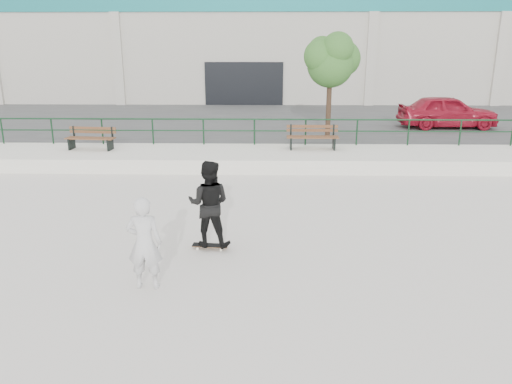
{
  "coord_description": "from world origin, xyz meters",
  "views": [
    {
      "loc": [
        1.49,
        -8.56,
        4.34
      ],
      "look_at": [
        1.26,
        2.0,
        1.18
      ],
      "focal_mm": 35.0,
      "sensor_mm": 36.0,
      "label": 1
    }
  ],
  "objects_px": {
    "standing_skater": "(209,204)",
    "seated_skater": "(144,243)",
    "bench_left": "(91,138)",
    "red_car": "(447,112)",
    "tree": "(331,59)",
    "skateboard": "(210,246)",
    "bench_right": "(312,137)"
  },
  "relations": [
    {
      "from": "bench_left",
      "to": "red_car",
      "type": "distance_m",
      "value": 15.98
    },
    {
      "from": "tree",
      "to": "skateboard",
      "type": "xyz_separation_m",
      "value": [
        -3.88,
        -11.24,
        -3.65
      ]
    },
    {
      "from": "seated_skater",
      "to": "skateboard",
      "type": "bearing_deg",
      "value": -118.26
    },
    {
      "from": "skateboard",
      "to": "seated_skater",
      "type": "xyz_separation_m",
      "value": [
        -0.97,
        -1.82,
        0.8
      ]
    },
    {
      "from": "tree",
      "to": "standing_skater",
      "type": "bearing_deg",
      "value": -109.03
    },
    {
      "from": "bench_left",
      "to": "seated_skater",
      "type": "distance_m",
      "value": 10.95
    },
    {
      "from": "bench_right",
      "to": "skateboard",
      "type": "xyz_separation_m",
      "value": [
        -2.95,
        -8.49,
        -0.87
      ]
    },
    {
      "from": "bench_left",
      "to": "skateboard",
      "type": "relative_size",
      "value": 2.34
    },
    {
      "from": "red_car",
      "to": "standing_skater",
      "type": "distance_m",
      "value": 16.65
    },
    {
      "from": "red_car",
      "to": "standing_skater",
      "type": "height_order",
      "value": "red_car"
    },
    {
      "from": "bench_left",
      "to": "tree",
      "type": "xyz_separation_m",
      "value": [
        9.24,
        3.04,
        2.81
      ]
    },
    {
      "from": "bench_left",
      "to": "skateboard",
      "type": "xyz_separation_m",
      "value": [
        5.36,
        -8.21,
        -0.84
      ]
    },
    {
      "from": "bench_left",
      "to": "tree",
      "type": "distance_m",
      "value": 10.13
    },
    {
      "from": "bench_left",
      "to": "red_car",
      "type": "xyz_separation_m",
      "value": [
        15.06,
        5.33,
        0.35
      ]
    },
    {
      "from": "standing_skater",
      "to": "skateboard",
      "type": "bearing_deg",
      "value": 95.91
    },
    {
      "from": "tree",
      "to": "seated_skater",
      "type": "xyz_separation_m",
      "value": [
        -4.84,
        -13.07,
        -2.84
      ]
    },
    {
      "from": "red_car",
      "to": "seated_skater",
      "type": "bearing_deg",
      "value": 144.58
    },
    {
      "from": "seated_skater",
      "to": "bench_left",
      "type": "bearing_deg",
      "value": -66.68
    },
    {
      "from": "skateboard",
      "to": "standing_skater",
      "type": "xyz_separation_m",
      "value": [
        0.0,
        0.0,
        0.97
      ]
    },
    {
      "from": "tree",
      "to": "red_car",
      "type": "xyz_separation_m",
      "value": [
        5.82,
        2.29,
        -2.46
      ]
    },
    {
      "from": "tree",
      "to": "red_car",
      "type": "bearing_deg",
      "value": 21.48
    },
    {
      "from": "bench_left",
      "to": "standing_skater",
      "type": "bearing_deg",
      "value": -51.42
    },
    {
      "from": "standing_skater",
      "to": "red_car",
      "type": "bearing_deg",
      "value": -119.71
    },
    {
      "from": "red_car",
      "to": "bench_left",
      "type": "bearing_deg",
      "value": 108.83
    },
    {
      "from": "bench_left",
      "to": "tree",
      "type": "bearing_deg",
      "value": 23.61
    },
    {
      "from": "skateboard",
      "to": "seated_skater",
      "type": "bearing_deg",
      "value": -112.21
    },
    {
      "from": "standing_skater",
      "to": "seated_skater",
      "type": "height_order",
      "value": "standing_skater"
    },
    {
      "from": "bench_right",
      "to": "standing_skater",
      "type": "xyz_separation_m",
      "value": [
        -2.95,
        -8.49,
        0.1
      ]
    },
    {
      "from": "bench_right",
      "to": "red_car",
      "type": "distance_m",
      "value": 8.43
    },
    {
      "from": "bench_left",
      "to": "red_car",
      "type": "relative_size",
      "value": 0.42
    },
    {
      "from": "bench_right",
      "to": "tree",
      "type": "bearing_deg",
      "value": 71.99
    },
    {
      "from": "bench_right",
      "to": "seated_skater",
      "type": "height_order",
      "value": "seated_skater"
    }
  ]
}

